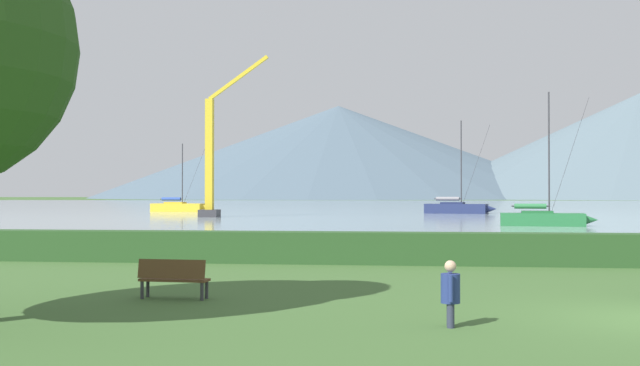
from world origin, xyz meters
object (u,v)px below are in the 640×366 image
Objects in this scene: sailboat_slip_1 at (543,218)px; sailboat_slip_2 at (457,208)px; park_bench_under_tree at (173,277)px; person_seated_viewer at (450,290)px; dock_crane at (212,164)px; sailboat_slip_0 at (179,207)px.

sailboat_slip_2 is at bearing 103.25° from sailboat_slip_1.
sailboat_slip_1 is at bearing 72.77° from park_bench_under_tree.
sailboat_slip_1 is 45.43m from person_seated_viewer.
person_seated_viewer is at bearing -71.22° from dock_crane.
person_seated_viewer is at bearing -79.09° from sailboat_slip_2.
sailboat_slip_1 is 36.18m from dock_crane.
sailboat_slip_1 is (41.79, -40.30, -0.07)m from sailboat_slip_0.
person_seated_viewer is 65.80m from dock_crane.
sailboat_slip_2 is (37.78, -4.92, 0.06)m from sailboat_slip_0.
sailboat_slip_0 reaches higher than person_seated_viewer.
person_seated_viewer is at bearing -20.69° from park_bench_under_tree.
sailboat_slip_0 is 58.06m from sailboat_slip_1.
sailboat_slip_0 is 0.55× the size of dock_crane.
sailboat_slip_1 reaches higher than sailboat_slip_0.
sailboat_slip_1 reaches higher than person_seated_viewer.
sailboat_slip_0 is 0.91× the size of sailboat_slip_1.
sailboat_slip_2 is at bearing 33.00° from dock_crane.
sailboat_slip_1 is at bearing -39.19° from sailboat_slip_0.
dock_crane is at bearing -131.82° from sailboat_slip_2.
park_bench_under_tree is 61.24m from dock_crane.
sailboat_slip_1 is 35.61m from sailboat_slip_2.
park_bench_under_tree is at bearing 156.74° from person_seated_viewer.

